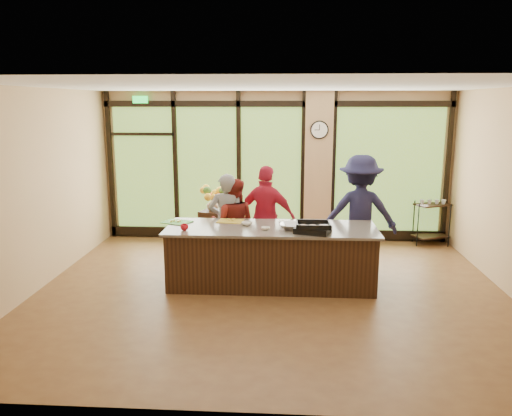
# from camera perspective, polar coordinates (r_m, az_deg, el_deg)

# --- Properties ---
(floor) EXTENTS (7.00, 7.00, 0.00)m
(floor) POSITION_cam_1_polar(r_m,az_deg,el_deg) (7.59, 1.65, -9.50)
(floor) COLOR brown
(floor) RESTS_ON ground
(ceiling) EXTENTS (7.00, 7.00, 0.00)m
(ceiling) POSITION_cam_1_polar(r_m,az_deg,el_deg) (7.06, 1.80, 13.77)
(ceiling) COLOR white
(ceiling) RESTS_ON back_wall
(back_wall) EXTENTS (7.00, 0.00, 7.00)m
(back_wall) POSITION_cam_1_polar(r_m,az_deg,el_deg) (10.14, 2.28, 4.73)
(back_wall) COLOR tan
(back_wall) RESTS_ON floor
(left_wall) EXTENTS (0.00, 6.00, 6.00)m
(left_wall) POSITION_cam_1_polar(r_m,az_deg,el_deg) (8.08, -23.94, 1.84)
(left_wall) COLOR tan
(left_wall) RESTS_ON floor
(window_wall) EXTENTS (6.90, 0.12, 3.00)m
(window_wall) POSITION_cam_1_polar(r_m,az_deg,el_deg) (10.11, 3.20, 4.10)
(window_wall) COLOR tan
(window_wall) RESTS_ON floor
(island_base) EXTENTS (3.10, 1.00, 0.88)m
(island_base) POSITION_cam_1_polar(r_m,az_deg,el_deg) (7.72, 1.75, -5.65)
(island_base) COLOR black
(island_base) RESTS_ON floor
(countertop) EXTENTS (3.20, 1.10, 0.04)m
(countertop) POSITION_cam_1_polar(r_m,az_deg,el_deg) (7.60, 1.77, -2.34)
(countertop) COLOR slate
(countertop) RESTS_ON island_base
(wall_clock) EXTENTS (0.36, 0.04, 0.36)m
(wall_clock) POSITION_cam_1_polar(r_m,az_deg,el_deg) (9.96, 7.25, 8.85)
(wall_clock) COLOR black
(wall_clock) RESTS_ON window_wall
(cook_left) EXTENTS (0.65, 0.47, 1.64)m
(cook_left) POSITION_cam_1_polar(r_m,az_deg,el_deg) (8.33, -3.36, -1.63)
(cook_left) COLOR slate
(cook_left) RESTS_ON floor
(cook_midleft) EXTENTS (0.78, 0.63, 1.55)m
(cook_midleft) POSITION_cam_1_polar(r_m,az_deg,el_deg) (8.40, -2.63, -1.83)
(cook_midleft) COLOR maroon
(cook_midleft) RESTS_ON floor
(cook_midright) EXTENTS (1.11, 0.75, 1.75)m
(cook_midright) POSITION_cam_1_polar(r_m,az_deg,el_deg) (8.44, 1.22, -1.06)
(cook_midright) COLOR #B01B32
(cook_midright) RESTS_ON floor
(cook_right) EXTENTS (1.29, 0.79, 1.94)m
(cook_right) POSITION_cam_1_polar(r_m,az_deg,el_deg) (8.50, 11.77, -0.55)
(cook_right) COLOR #1B1B3B
(cook_right) RESTS_ON floor
(roasting_pan) EXTENTS (0.58, 0.51, 0.09)m
(roasting_pan) POSITION_cam_1_polar(r_m,az_deg,el_deg) (7.31, 6.51, -2.48)
(roasting_pan) COLOR black
(roasting_pan) RESTS_ON countertop
(mixing_bowl) EXTENTS (0.42, 0.42, 0.09)m
(mixing_bowl) POSITION_cam_1_polar(r_m,az_deg,el_deg) (7.48, 4.08, -2.10)
(mixing_bowl) COLOR silver
(mixing_bowl) RESTS_ON countertop
(cutting_board_left) EXTENTS (0.51, 0.45, 0.01)m
(cutting_board_left) POSITION_cam_1_polar(r_m,az_deg,el_deg) (7.98, -9.02, -1.59)
(cutting_board_left) COLOR green
(cutting_board_left) RESTS_ON countertop
(cutting_board_center) EXTENTS (0.43, 0.35, 0.01)m
(cutting_board_center) POSITION_cam_1_polar(r_m,az_deg,el_deg) (7.96, -2.95, -1.50)
(cutting_board_center) COLOR gold
(cutting_board_center) RESTS_ON countertop
(cutting_board_right) EXTENTS (0.42, 0.37, 0.01)m
(cutting_board_right) POSITION_cam_1_polar(r_m,az_deg,el_deg) (7.85, 5.70, -1.73)
(cutting_board_right) COLOR gold
(cutting_board_right) RESTS_ON countertop
(prep_bowl_near) EXTENTS (0.22, 0.22, 0.05)m
(prep_bowl_near) POSITION_cam_1_polar(r_m,az_deg,el_deg) (7.70, -1.05, -1.79)
(prep_bowl_near) COLOR white
(prep_bowl_near) RESTS_ON countertop
(prep_bowl_mid) EXTENTS (0.17, 0.17, 0.04)m
(prep_bowl_mid) POSITION_cam_1_polar(r_m,az_deg,el_deg) (7.43, 1.10, -2.34)
(prep_bowl_mid) COLOR white
(prep_bowl_mid) RESTS_ON countertop
(prep_bowl_far) EXTENTS (0.15, 0.15, 0.03)m
(prep_bowl_far) POSITION_cam_1_polar(r_m,az_deg,el_deg) (7.85, 3.03, -1.63)
(prep_bowl_far) COLOR white
(prep_bowl_far) RESTS_ON countertop
(red_ramekin) EXTENTS (0.12, 0.12, 0.09)m
(red_ramekin) POSITION_cam_1_polar(r_m,az_deg,el_deg) (7.46, -8.19, -2.20)
(red_ramekin) COLOR red
(red_ramekin) RESTS_ON countertop
(flower_stand) EXTENTS (0.53, 0.53, 0.83)m
(flower_stand) POSITION_cam_1_polar(r_m,az_deg,el_deg) (9.30, -4.91, -2.80)
(flower_stand) COLOR black
(flower_stand) RESTS_ON floor
(flower_vase) EXTENTS (0.27, 0.27, 0.24)m
(flower_vase) POSITION_cam_1_polar(r_m,az_deg,el_deg) (9.18, -4.97, 0.42)
(flower_vase) COLOR #967752
(flower_vase) RESTS_ON flower_stand
(bar_cart) EXTENTS (0.76, 0.62, 0.91)m
(bar_cart) POSITION_cam_1_polar(r_m,az_deg,el_deg) (10.46, 19.44, -1.04)
(bar_cart) COLOR black
(bar_cart) RESTS_ON floor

